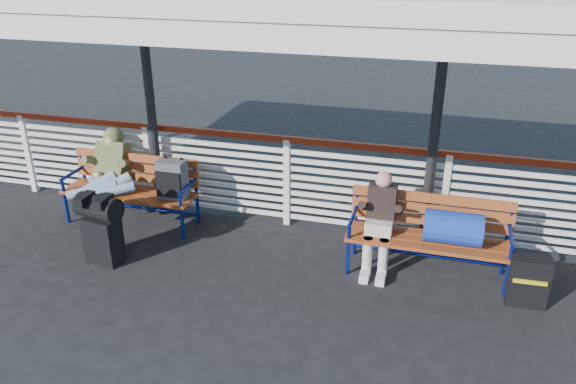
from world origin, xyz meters
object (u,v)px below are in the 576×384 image
(luggage_stack, at_px, (101,226))
(bench_left, at_px, (147,182))
(bench_right, at_px, (442,228))
(traveler_man, at_px, (105,181))
(companion_person, at_px, (379,221))
(suitcase_side, at_px, (528,281))

(luggage_stack, bearing_deg, bench_left, 97.04)
(bench_right, distance_m, traveler_man, 4.16)
(traveler_man, distance_m, companion_person, 3.47)
(luggage_stack, bearing_deg, suitcase_side, 14.90)
(luggage_stack, xyz_separation_m, companion_person, (3.12, 0.75, 0.13))
(luggage_stack, height_order, companion_person, companion_person)
(luggage_stack, height_order, suitcase_side, luggage_stack)
(luggage_stack, relative_size, bench_left, 0.48)
(traveler_man, distance_m, suitcase_side, 5.09)
(bench_right, xyz_separation_m, companion_person, (-0.69, -0.00, -0.01))
(bench_left, relative_size, bench_right, 1.00)
(companion_person, xyz_separation_m, suitcase_side, (1.60, -0.30, -0.32))
(luggage_stack, distance_m, traveler_man, 0.81)
(bench_left, height_order, suitcase_side, bench_left)
(companion_person, distance_m, suitcase_side, 1.66)
(bench_left, height_order, companion_person, companion_person)
(bench_right, relative_size, suitcase_side, 3.27)
(traveler_man, xyz_separation_m, companion_person, (3.47, 0.07, -0.12))
(bench_left, xyz_separation_m, bench_right, (3.77, -0.27, -0.01))
(bench_right, height_order, companion_person, companion_person)
(luggage_stack, distance_m, companion_person, 3.21)
(bench_left, distance_m, companion_person, 3.09)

